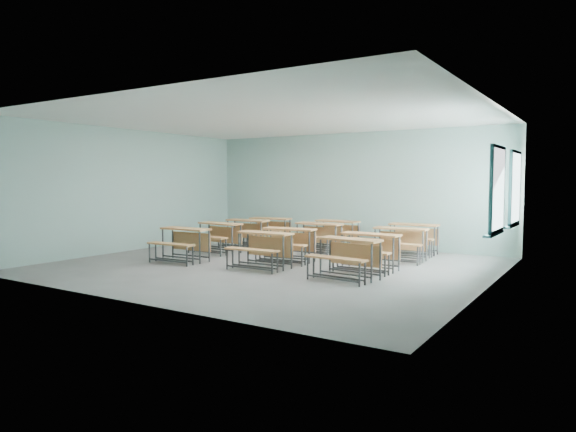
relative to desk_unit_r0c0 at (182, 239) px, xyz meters
The scene contains 13 objects.
room 2.47m from the desk_unit_r0c0, 18.56° to the left, with size 9.04×8.04×3.24m.
desk_unit_r0c0 is the anchor object (origin of this frame).
desk_unit_r0c1 2.09m from the desk_unit_r0c0, ahead, with size 1.24×0.85×0.76m.
desk_unit_r0c2 4.11m from the desk_unit_r0c0, ahead, with size 1.30×0.95×0.76m.
desk_unit_r1c0 1.58m from the desk_unit_r0c0, 100.07° to the left, with size 1.27×0.89×0.76m.
desk_unit_r1c1 2.41m from the desk_unit_r0c0, 31.04° to the left, with size 1.32×0.98×0.76m.
desk_unit_r1c2 4.25m from the desk_unit_r0c0, 15.98° to the left, with size 1.23×0.83×0.76m.
desk_unit_r2c0 2.78m from the desk_unit_r0c0, 96.02° to the left, with size 1.25×0.86×0.76m.
desk_unit_r2c1 3.45m from the desk_unit_r0c0, 55.75° to the left, with size 1.23×0.83×0.76m.
desk_unit_r2c2 4.98m from the desk_unit_r0c0, 33.05° to the left, with size 1.27×0.88×0.76m.
desk_unit_r3c0 3.70m from the desk_unit_r0c0, 92.17° to the left, with size 1.31×0.95×0.76m.
desk_unit_r3c1 4.32m from the desk_unit_r0c0, 63.23° to the left, with size 1.28×0.91×0.76m.
desk_unit_r3c2 5.66m from the desk_unit_r0c0, 43.83° to the left, with size 1.25×0.86×0.76m.
Camera 1 is at (6.26, -9.24, 1.86)m, focal length 32.00 mm.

